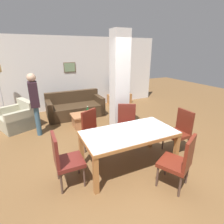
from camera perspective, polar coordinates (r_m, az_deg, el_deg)
The scene contains 16 objects.
ground_plane at distance 3.76m, azimuth 5.29°, elevation -16.82°, with size 18.00×18.00×0.00m, color brown.
back_wall at distance 7.05m, azimuth -12.42°, elevation 12.12°, with size 7.20×0.09×2.70m.
divider_pillar at distance 4.59m, azimuth 2.45°, elevation 8.63°, with size 0.42×0.36×2.70m.
dining_table at distance 3.43m, azimuth 5.61°, elevation -8.65°, with size 1.79×0.92×0.75m.
dining_chair_near_right at distance 3.15m, azimuth 21.20°, elevation -14.54°, with size 0.62×0.62×0.97m.
dining_chair_head_right at distance 4.24m, azimuth 21.20°, elevation -5.36°, with size 0.46×0.46×0.97m.
dining_chair_far_left at distance 3.96m, azimuth -6.06°, elevation -5.83°, with size 0.62×0.62×0.97m.
dining_chair_far_right at distance 4.33m, azimuth 4.81°, elevation -3.46°, with size 0.62×0.62×0.97m.
dining_chair_head_left at distance 3.11m, azimuth -15.35°, elevation -14.32°, with size 0.46×0.46×0.97m.
sofa at distance 6.29m, azimuth -11.93°, elevation 1.28°, with size 1.89×0.91×0.84m.
armchair at distance 5.93m, azimuth -28.33°, elevation -1.96°, with size 1.13×1.16×0.80m.
coffee_table at distance 5.41m, azimuth -9.85°, elevation -2.64°, with size 0.59×0.57×0.39m.
bottle at distance 5.25m, azimuth -7.92°, elevation 0.16°, with size 0.08×0.08×0.27m.
tv_stand at distance 7.67m, azimuth 2.46°, elevation 4.37°, with size 1.03×0.40×0.40m.
tv_screen at distance 7.55m, azimuth 2.52°, elevation 8.06°, with size 0.89×0.24×0.62m.
standing_person at distance 5.04m, azimuth -23.92°, elevation 3.48°, with size 0.23×0.38×1.68m.
Camera 1 is at (-1.59, -2.57, 2.24)m, focal length 28.00 mm.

